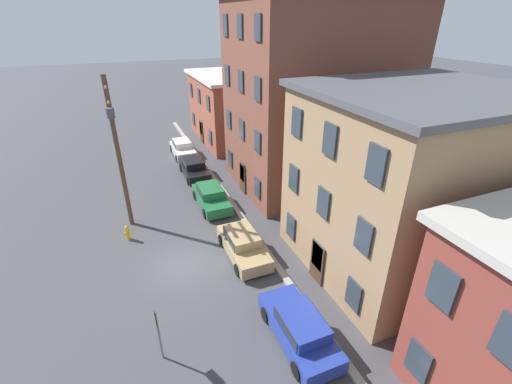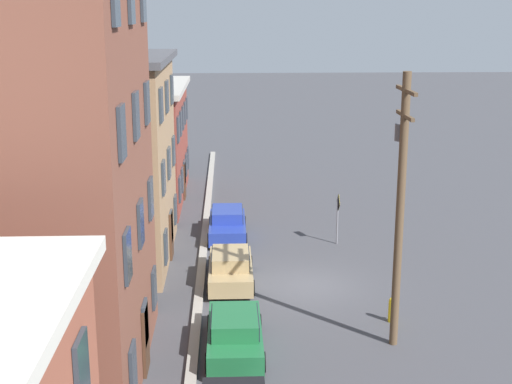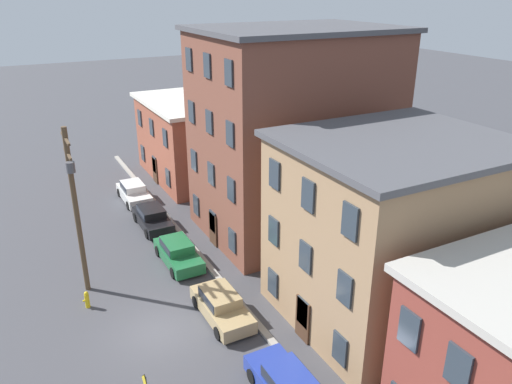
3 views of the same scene
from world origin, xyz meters
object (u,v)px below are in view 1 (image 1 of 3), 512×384
Objects in this scene: car_white at (182,148)px; car_green at (211,196)px; caution_sign at (157,328)px; car_blue at (300,328)px; utility_pole at (117,148)px; car_tan at (243,244)px; fire_hydrant at (127,232)px; car_black at (194,167)px.

car_green is at bearing -0.84° from car_white.
car_blue is at bearing 76.06° from caution_sign.
utility_pole is at bearing -178.21° from caution_sign.
car_blue is (23.32, 0.09, 0.00)m from car_white.
caution_sign reaches higher than car_tan.
fire_hydrant is at bearing -124.31° from car_tan.
caution_sign is at bearing -46.52° from car_tan.
car_black is at bearing 162.66° from caution_sign.
car_green is at bearing 110.41° from fire_hydrant.
caution_sign is at bearing 1.79° from utility_pole.
fire_hydrant is at bearing -69.59° from car_green.
utility_pole is at bearing -154.65° from car_blue.
utility_pole reaches higher than car_blue.
fire_hydrant is at bearing -10.75° from utility_pole.
car_white is 1.00× the size of car_tan.
car_blue is 0.47× the size of utility_pole.
car_white and car_green have the same top height.
car_blue is at bearing 1.23° from car_tan.
caution_sign is 0.27× the size of utility_pole.
car_tan is at bearing 44.13° from utility_pole.
car_green is (5.53, -0.07, 0.00)m from car_black.
car_black is 18.08m from car_blue.
car_black is 11.74m from car_tan.
caution_sign is (-1.34, -5.40, 0.92)m from car_blue.
car_black is 0.47× the size of utility_pole.
car_blue is 12.03m from fire_hydrant.
car_black is 1.00× the size of car_blue.
car_blue is at bearing 0.56° from car_black.
caution_sign is at bearing -103.94° from car_blue.
car_white is 1.00× the size of car_black.
car_green is 1.74× the size of caution_sign.
car_blue is 14.14m from utility_pole.
caution_sign is (11.21, -5.15, 0.92)m from car_green.
utility_pole reaches higher than caution_sign.
car_white and car_blue have the same top height.
car_black is at bearing 142.57° from fire_hydrant.
car_white is at bearing 179.85° from car_tan.
car_white is 4.58× the size of fire_hydrant.
car_green is (10.77, -0.16, 0.00)m from car_white.
car_tan is at bearing -0.15° from car_white.
utility_pole reaches higher than car_tan.
car_green is at bearing -0.76° from car_black.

